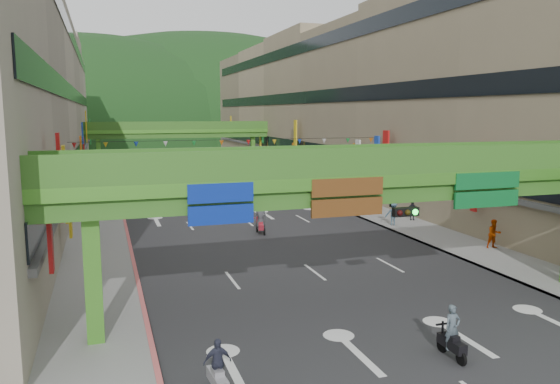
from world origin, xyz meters
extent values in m
plane|color=black|center=(0.00, 0.00, 0.00)|extent=(320.00, 320.00, 0.00)
cube|color=#28282B|center=(0.00, 50.00, 0.01)|extent=(18.00, 140.00, 0.02)
cube|color=gray|center=(-11.00, 50.00, 0.07)|extent=(4.00, 140.00, 0.15)
cube|color=gray|center=(11.00, 50.00, 0.07)|extent=(4.00, 140.00, 0.15)
cube|color=#CC5959|center=(-9.10, 50.00, 0.09)|extent=(0.20, 140.00, 0.18)
cube|color=gray|center=(9.10, 50.00, 0.09)|extent=(0.20, 140.00, 0.18)
cube|color=#9E937F|center=(-19.00, 50.00, 9.50)|extent=(12.00, 95.00, 19.00)
cube|color=black|center=(-12.95, 50.00, 4.20)|extent=(0.08, 90.25, 1.40)
cube|color=black|center=(-12.95, 50.00, 10.20)|extent=(0.08, 90.25, 1.40)
cube|color=black|center=(-12.95, 50.00, 16.20)|extent=(0.08, 90.25, 1.40)
cube|color=gray|center=(19.00, 50.00, 9.50)|extent=(12.00, 95.00, 19.00)
cube|color=black|center=(12.95, 50.00, 4.20)|extent=(0.08, 90.25, 1.40)
cube|color=black|center=(12.95, 50.00, 10.20)|extent=(0.08, 90.25, 1.40)
cube|color=black|center=(12.95, 50.00, 16.20)|extent=(0.08, 90.25, 1.40)
cube|color=#4C9E2D|center=(0.00, 6.00, 5.75)|extent=(28.00, 2.20, 0.50)
cube|color=#387223|center=(0.00, 6.00, 5.15)|extent=(28.00, 1.76, 0.70)
cube|color=#4C9E2D|center=(-11.00, 6.00, 2.40)|extent=(0.60, 0.60, 4.80)
cube|color=#387223|center=(0.00, 4.96, 6.55)|extent=(28.00, 0.12, 1.10)
cube|color=#387223|center=(0.00, 7.04, 6.55)|extent=(28.00, 0.12, 1.10)
cube|color=navy|center=(-6.50, 4.92, 5.15)|extent=(2.40, 0.12, 1.50)
cube|color=#593314|center=(-1.50, 4.92, 5.15)|extent=(3.00, 0.12, 1.50)
cube|color=#0C5926|center=(5.00, 4.92, 5.15)|extent=(3.20, 0.12, 1.50)
cube|color=black|center=(1.00, 4.77, 4.50)|extent=(1.10, 0.28, 0.35)
cube|color=#4C9E2D|center=(0.00, 65.00, 5.75)|extent=(28.00, 2.20, 0.50)
cube|color=#387223|center=(0.00, 65.00, 5.15)|extent=(28.00, 1.76, 0.70)
cube|color=#4C9E2D|center=(-11.00, 65.00, 2.40)|extent=(0.60, 0.60, 4.80)
cube|color=#4C9E2D|center=(11.00, 65.00, 2.40)|extent=(0.60, 0.60, 4.80)
cube|color=#387223|center=(0.00, 63.96, 6.55)|extent=(28.00, 0.12, 1.10)
cube|color=#387223|center=(0.00, 66.04, 6.55)|extent=(28.00, 0.12, 1.10)
ellipsoid|color=#1C4419|center=(-15.00, 160.00, 0.00)|extent=(168.00, 140.00, 112.00)
ellipsoid|color=#1C4419|center=(25.00, 180.00, 0.00)|extent=(208.00, 176.00, 128.00)
cylinder|color=black|center=(0.00, 30.00, 6.20)|extent=(26.00, 0.03, 0.03)
cone|color=red|center=(-12.50, 30.00, 5.95)|extent=(0.36, 0.36, 0.40)
cone|color=gold|center=(-10.23, 30.00, 5.95)|extent=(0.36, 0.36, 0.40)
cone|color=#193FB2|center=(-7.95, 30.00, 5.95)|extent=(0.36, 0.36, 0.40)
cone|color=silver|center=(-5.68, 30.00, 5.95)|extent=(0.36, 0.36, 0.40)
cone|color=#198C33|center=(-3.41, 30.00, 5.95)|extent=(0.36, 0.36, 0.40)
cone|color=orange|center=(-1.14, 30.00, 5.95)|extent=(0.36, 0.36, 0.40)
cone|color=red|center=(1.14, 30.00, 5.95)|extent=(0.36, 0.36, 0.40)
cone|color=gold|center=(3.41, 30.00, 5.95)|extent=(0.36, 0.36, 0.40)
cone|color=#193FB2|center=(5.68, 30.00, 5.95)|extent=(0.36, 0.36, 0.40)
cone|color=silver|center=(7.95, 30.00, 5.95)|extent=(0.36, 0.36, 0.40)
cone|color=#198C33|center=(10.23, 30.00, 5.95)|extent=(0.36, 0.36, 0.40)
cone|color=orange|center=(12.50, 30.00, 5.95)|extent=(0.36, 0.36, 0.40)
cube|color=black|center=(0.71, 1.00, 0.55)|extent=(0.36, 1.30, 0.35)
cube|color=black|center=(0.71, 1.00, 0.80)|extent=(0.30, 0.55, 0.18)
cube|color=black|center=(0.70, 1.55, 1.05)|extent=(0.55, 0.06, 0.06)
cylinder|color=black|center=(0.70, 1.55, 0.25)|extent=(0.10, 0.50, 0.50)
cylinder|color=black|center=(0.71, 0.45, 0.25)|extent=(0.10, 0.50, 0.50)
imported|color=#3F4C55|center=(0.71, 1.00, 1.14)|extent=(0.58, 0.38, 1.58)
cube|color=black|center=(-1.21, 33.50, 0.55)|extent=(0.62, 1.34, 0.35)
cube|color=black|center=(-1.21, 33.50, 0.80)|extent=(0.41, 0.60, 0.18)
cube|color=black|center=(-1.09, 34.04, 1.05)|extent=(0.55, 0.17, 0.06)
cylinder|color=black|center=(-1.09, 34.04, 0.25)|extent=(0.20, 0.51, 0.50)
cylinder|color=black|center=(-1.32, 32.96, 0.25)|extent=(0.20, 0.51, 0.50)
imported|color=maroon|center=(-1.21, 33.50, 1.19)|extent=(0.93, 0.79, 1.68)
cube|color=gray|center=(-7.50, 1.00, 0.55)|extent=(0.45, 1.32, 0.35)
cube|color=gray|center=(-7.50, 1.00, 0.80)|extent=(0.34, 0.57, 0.18)
cube|color=gray|center=(-7.46, 1.55, 1.05)|extent=(0.55, 0.10, 0.06)
cylinder|color=black|center=(-7.46, 1.55, 0.25)|extent=(0.14, 0.51, 0.50)
imported|color=#2A2C3F|center=(-7.50, 1.00, 1.09)|extent=(0.89, 0.43, 1.48)
cube|color=maroon|center=(-0.17, 21.86, 0.55)|extent=(0.61, 1.34, 0.35)
cube|color=maroon|center=(-0.17, 21.86, 0.80)|extent=(0.41, 0.60, 0.18)
cube|color=maroon|center=(-0.28, 22.40, 1.05)|extent=(0.55, 0.17, 0.06)
cylinder|color=black|center=(-0.28, 22.40, 0.25)|extent=(0.20, 0.51, 0.50)
cylinder|color=black|center=(-0.05, 21.32, 0.25)|extent=(0.20, 0.51, 0.50)
imported|color=#3A3A3F|center=(-0.17, 21.86, 1.24)|extent=(0.97, 0.74, 1.78)
cube|color=black|center=(7.80, 26.70, 0.55)|extent=(1.33, 0.48, 0.35)
cube|color=black|center=(7.80, 26.70, 0.80)|extent=(0.58, 0.35, 0.18)
cube|color=black|center=(8.35, 26.64, 1.05)|extent=(0.11, 0.55, 0.06)
cylinder|color=black|center=(8.35, 26.64, 0.25)|extent=(0.51, 0.15, 0.50)
cylinder|color=black|center=(7.25, 26.76, 0.25)|extent=(0.51, 0.15, 0.50)
cube|color=black|center=(7.80, 28.90, 0.55)|extent=(1.33, 0.48, 0.35)
cube|color=black|center=(7.80, 28.90, 0.80)|extent=(0.58, 0.35, 0.18)
cube|color=black|center=(8.35, 28.84, 1.05)|extent=(0.11, 0.55, 0.06)
cylinder|color=black|center=(8.35, 28.84, 0.25)|extent=(0.51, 0.15, 0.50)
cylinder|color=black|center=(7.25, 28.96, 0.25)|extent=(0.51, 0.15, 0.50)
cube|color=black|center=(7.80, 31.10, 0.55)|extent=(1.33, 0.48, 0.35)
cube|color=black|center=(7.80, 31.10, 0.80)|extent=(0.58, 0.35, 0.18)
cube|color=black|center=(8.35, 31.04, 1.05)|extent=(0.11, 0.55, 0.06)
cylinder|color=black|center=(8.35, 31.04, 0.25)|extent=(0.51, 0.15, 0.50)
cylinder|color=black|center=(7.25, 31.16, 0.25)|extent=(0.51, 0.15, 0.50)
cube|color=black|center=(7.80, 33.30, 0.55)|extent=(1.33, 0.48, 0.35)
cube|color=black|center=(7.80, 33.30, 0.80)|extent=(0.58, 0.35, 0.18)
cube|color=black|center=(8.35, 33.24, 1.05)|extent=(0.11, 0.55, 0.06)
cylinder|color=black|center=(8.35, 33.24, 0.25)|extent=(0.51, 0.15, 0.50)
cylinder|color=black|center=(7.25, 33.36, 0.25)|extent=(0.51, 0.15, 0.50)
imported|color=#98989E|center=(-7.00, 42.51, 0.64)|extent=(1.84, 4.05, 1.29)
imported|color=orange|center=(0.52, 59.90, 0.68)|extent=(2.01, 4.15, 1.36)
imported|color=#BD3C06|center=(12.20, 12.93, 0.90)|extent=(0.96, 0.79, 1.80)
imported|color=black|center=(12.20, 22.29, 0.75)|extent=(0.95, 0.65, 1.50)
imported|color=#364F60|center=(9.80, 21.02, 0.88)|extent=(0.96, 0.80, 1.76)
camera|label=1|loc=(-10.47, -14.15, 8.48)|focal=35.00mm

